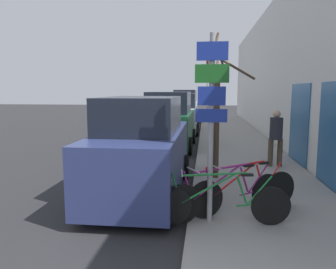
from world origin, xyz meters
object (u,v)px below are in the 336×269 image
at_px(bicycle_0, 221,202).
at_px(pedestrian_near, 276,134).
at_px(signpost, 211,116).
at_px(parked_car_0, 143,150).
at_px(bicycle_2, 245,191).
at_px(street_tree, 217,115).
at_px(parked_car_1, 169,123).
at_px(traffic_light, 208,81).
at_px(parked_car_2, 181,115).
at_px(parked_car_3, 185,108).
at_px(bicycle_1, 228,194).

distance_m(bicycle_0, pedestrian_near, 4.99).
xyz_separation_m(signpost, parked_car_0, (-1.55, 1.82, -0.96)).
relative_size(bicycle_0, bicycle_2, 1.12).
bearing_deg(street_tree, parked_car_0, -147.87).
relative_size(parked_car_1, street_tree, 1.18).
distance_m(bicycle_0, bicycle_2, 0.81).
distance_m(pedestrian_near, street_tree, 2.46).
bearing_deg(parked_car_0, traffic_light, 84.32).
bearing_deg(bicycle_0, pedestrian_near, -27.26).
height_order(parked_car_2, parked_car_3, parked_car_3).
height_order(signpost, parked_car_3, signpost).
distance_m(signpost, parked_car_0, 2.58).
height_order(parked_car_0, parked_car_1, parked_car_1).
bearing_deg(bicycle_2, signpost, 98.40).
xyz_separation_m(parked_car_0, pedestrian_near, (3.56, 2.63, 0.08)).
bearing_deg(bicycle_1, bicycle_2, -87.88).
xyz_separation_m(bicycle_2, parked_car_3, (-2.28, 18.66, 0.55)).
height_order(signpost, traffic_light, traffic_light).
distance_m(bicycle_1, parked_car_3, 18.98).
relative_size(bicycle_0, bicycle_1, 1.09).
relative_size(bicycle_1, traffic_light, 0.48).
bearing_deg(signpost, pedestrian_near, 65.70).
relative_size(parked_car_2, street_tree, 1.21).
bearing_deg(parked_car_0, bicycle_2, -31.08).
relative_size(signpost, parked_car_0, 0.68).
distance_m(bicycle_1, parked_car_2, 12.92).
bearing_deg(parked_car_3, parked_car_2, -87.67).
xyz_separation_m(signpost, bicycle_0, (0.19, -0.16, -1.46)).
bearing_deg(parked_car_3, bicycle_1, -82.93).
distance_m(parked_car_0, traffic_light, 16.27).
bearing_deg(pedestrian_near, parked_car_3, -88.69).
relative_size(bicycle_2, traffic_light, 0.46).
bearing_deg(bicycle_0, bicycle_1, -22.37).
distance_m(pedestrian_near, traffic_light, 13.73).
xyz_separation_m(signpost, street_tree, (0.21, 2.92, -0.21)).
xyz_separation_m(parked_car_0, parked_car_2, (0.05, 11.25, -0.02)).
distance_m(bicycle_0, bicycle_1, 0.47).
relative_size(signpost, traffic_light, 0.72).
bearing_deg(bicycle_2, bicycle_1, 93.50).
bearing_deg(traffic_light, signpost, -89.99).
bearing_deg(bicycle_1, traffic_light, -29.39).
height_order(bicycle_2, parked_car_1, parked_car_1).
bearing_deg(bicycle_2, parked_car_1, -12.22).
bearing_deg(traffic_light, parked_car_0, -95.48).
bearing_deg(street_tree, bicycle_2, -79.39).
bearing_deg(parked_car_3, traffic_light, -36.83).
bearing_deg(parked_car_3, signpost, -83.99).
distance_m(bicycle_1, parked_car_1, 7.91).
distance_m(bicycle_2, parked_car_3, 18.81).
bearing_deg(parked_car_1, bicycle_2, -72.35).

